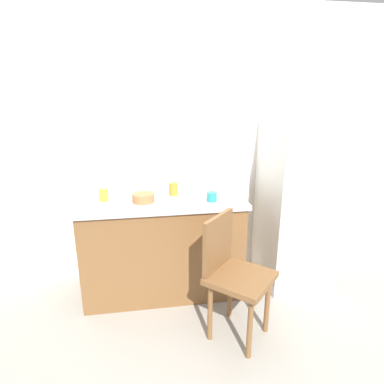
{
  "coord_description": "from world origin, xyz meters",
  "views": [
    {
      "loc": [
        -0.54,
        -1.9,
        1.69
      ],
      "look_at": [
        -0.14,
        0.6,
        0.9
      ],
      "focal_mm": 30.29,
      "sensor_mm": 36.0,
      "label": 1
    }
  ],
  "objects": [
    {
      "name": "refrigerator",
      "position": [
        0.8,
        0.64,
        0.73
      ],
      "size": [
        0.57,
        0.62,
        1.46
      ],
      "primitive_type": "cube",
      "color": "silver",
      "rests_on": "ground_plane"
    },
    {
      "name": "cup_yellow",
      "position": [
        -0.85,
        0.64,
        0.9
      ],
      "size": [
        0.07,
        0.07,
        0.1
      ],
      "primitive_type": "cylinder",
      "color": "yellow",
      "rests_on": "countertop"
    },
    {
      "name": "cup_orange",
      "position": [
        -0.28,
        0.7,
        0.91
      ],
      "size": [
        0.08,
        0.08,
        0.11
      ],
      "primitive_type": "cylinder",
      "color": "orange",
      "rests_on": "countertop"
    },
    {
      "name": "cup_teal",
      "position": [
        -0.0,
        0.49,
        0.89
      ],
      "size": [
        0.08,
        0.08,
        0.07
      ],
      "primitive_type": "cylinder",
      "color": "teal",
      "rests_on": "countertop"
    },
    {
      "name": "faucet",
      "position": [
        -0.42,
        0.9,
        0.99
      ],
      "size": [
        0.02,
        0.02,
        0.28
      ],
      "primitive_type": "cylinder",
      "color": "#B7B7BC",
      "rests_on": "countertop"
    },
    {
      "name": "back_wall",
      "position": [
        0.0,
        1.0,
        1.21
      ],
      "size": [
        4.8,
        0.1,
        2.42
      ],
      "primitive_type": "cube",
      "color": "white",
      "rests_on": "ground_plane"
    },
    {
      "name": "countertop",
      "position": [
        -0.39,
        0.65,
        0.83
      ],
      "size": [
        1.35,
        0.64,
        0.04
      ],
      "primitive_type": "cube",
      "color": "#B7B7BC",
      "rests_on": "cabinet_base"
    },
    {
      "name": "terracotta_bowl",
      "position": [
        -0.54,
        0.57,
        0.89
      ],
      "size": [
        0.18,
        0.18,
        0.06
      ],
      "primitive_type": "cylinder",
      "color": "#C67042",
      "rests_on": "countertop"
    },
    {
      "name": "cabinet_base",
      "position": [
        -0.39,
        0.65,
        0.41
      ],
      "size": [
        1.31,
        0.6,
        0.81
      ],
      "primitive_type": "cube",
      "color": "brown",
      "rests_on": "ground_plane"
    },
    {
      "name": "ground_plane",
      "position": [
        0.0,
        0.0,
        0.0
      ],
      "size": [
        8.0,
        8.0,
        0.0
      ],
      "primitive_type": "plane",
      "color": "#9E998E"
    },
    {
      "name": "chair",
      "position": [
        0.05,
        0.01,
        0.5
      ],
      "size": [
        0.57,
        0.57,
        0.89
      ],
      "rotation": [
        0.0,
        0.0,
        0.82
      ],
      "color": "brown",
      "rests_on": "ground_plane"
    }
  ]
}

